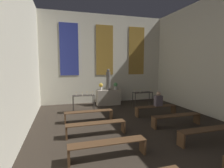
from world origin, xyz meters
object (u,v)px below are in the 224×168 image
at_px(pew_back_right, 156,108).
at_px(person_seated, 158,100).
at_px(flower_vase_right, 115,85).
at_px(flower_vase_left, 101,86).
at_px(pew_third_right, 176,118).
at_px(candle_rack_right, 143,95).
at_px(altar, 108,97).
at_px(candle_rack_left, 84,98).
at_px(pew_third_left, 96,126).
at_px(statue, 108,80).
at_px(pew_second_left, 108,146).
at_px(pew_back_left, 89,114).
at_px(pew_second_right, 208,132).

relative_size(pew_back_right, person_seated, 2.93).
bearing_deg(flower_vase_right, person_seated, -64.94).
xyz_separation_m(flower_vase_left, pew_third_right, (2.10, -4.37, -0.85)).
bearing_deg(candle_rack_right, flower_vase_right, 133.56).
height_order(flower_vase_left, pew_back_right, flower_vase_left).
bearing_deg(altar, candle_rack_left, -142.57).
height_order(flower_vase_left, pew_third_right, flower_vase_left).
bearing_deg(pew_third_left, candle_rack_left, 90.58).
bearing_deg(statue, pew_third_right, -69.46).
distance_m(pew_second_left, pew_back_right, 4.55).
relative_size(flower_vase_left, person_seated, 0.61).
distance_m(altar, pew_third_right, 4.67).
distance_m(pew_third_left, pew_back_left, 1.58).
distance_m(candle_rack_right, pew_third_left, 4.55).
xyz_separation_m(flower_vase_right, person_seated, (1.31, -2.79, -0.43)).
height_order(candle_rack_right, pew_second_left, candle_rack_right).
bearing_deg(pew_second_left, pew_back_right, 43.96).
distance_m(candle_rack_left, pew_second_right, 5.74).
xyz_separation_m(pew_third_left, pew_back_right, (3.28, 1.58, 0.00)).
relative_size(pew_third_right, pew_back_right, 1.00).
bearing_deg(pew_second_right, statue, 105.39).
bearing_deg(pew_third_right, pew_second_right, -90.00).
relative_size(pew_back_left, pew_back_right, 1.00).
distance_m(altar, statue, 1.06).
relative_size(flower_vase_left, pew_back_right, 0.21).
height_order(pew_second_left, pew_third_right, same).
xyz_separation_m(pew_second_right, pew_third_left, (-3.28, 1.58, 0.00)).
relative_size(pew_second_right, pew_back_left, 1.00).
xyz_separation_m(altar, statue, (0.00, 0.00, 1.06)).
xyz_separation_m(pew_second_right, pew_back_left, (-3.28, 3.16, 0.00)).
xyz_separation_m(statue, pew_second_left, (-1.64, -5.95, -1.19)).
relative_size(pew_third_left, pew_back_left, 1.00).
bearing_deg(pew_third_right, pew_second_left, -154.25).
height_order(statue, flower_vase_left, statue).
height_order(candle_rack_left, candle_rack_right, candle_rack_left).
bearing_deg(candle_rack_right, pew_third_right, -90.64).
bearing_deg(pew_third_right, person_seated, 85.36).
bearing_deg(candle_rack_right, person_seated, -86.47).
relative_size(pew_second_left, pew_second_right, 1.00).
bearing_deg(pew_second_left, pew_second_right, 0.00).
bearing_deg(pew_second_right, candle_rack_right, 89.58).
distance_m(statue, candle_rack_right, 2.24).
distance_m(altar, flower_vase_left, 0.86).
bearing_deg(candle_rack_left, flower_vase_left, 46.59).
xyz_separation_m(altar, pew_third_left, (-1.64, -4.37, -0.13)).
relative_size(altar, candle_rack_right, 1.28).
bearing_deg(pew_second_right, pew_third_right, 90.00).
xyz_separation_m(pew_second_left, person_seated, (3.40, 3.16, 0.43)).
distance_m(statue, candle_rack_left, 2.24).
relative_size(flower_vase_right, pew_third_right, 0.21).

